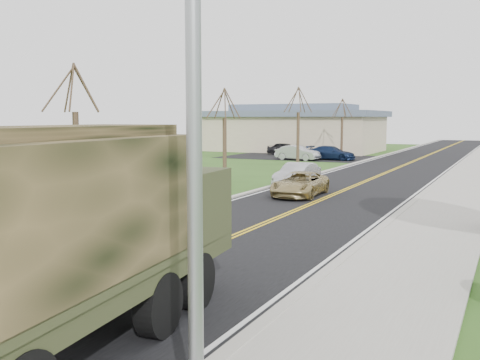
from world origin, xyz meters
The scene contains 16 objects.
road centered at (0.00, 40.00, 0.01)m, with size 8.00×120.00×0.01m, color black.
curb_right centered at (4.15, 40.00, 0.06)m, with size 0.30×120.00×0.12m, color #9E998E.
sidewalk_right centered at (5.90, 40.00, 0.05)m, with size 3.20×120.00×0.10m, color #9E998E.
curb_left centered at (-4.15, 40.00, 0.05)m, with size 0.30×120.00×0.10m, color #9E998E.
street_light centered at (4.90, -0.50, 4.43)m, with size 1.65×0.22×8.00m.
bare_tree_a centered at (-7.00, 10.00, 2.63)m, with size 1.93×2.26×6.08m.
bare_tree_b centered at (-7.00, 22.00, 2.48)m, with size 1.83×2.14×5.73m.
bare_tree_c centered at (-7.00, 34.00, 2.78)m, with size 2.04×2.39×6.42m.
bare_tree_d centered at (-7.00, 46.00, 2.55)m, with size 1.88×2.20×5.91m.
commercial_building centered at (-15.98, 55.97, 2.69)m, with size 25.50×21.50×5.65m.
military_truck centered at (1.63, 0.98, 2.19)m, with size 3.49×7.90×3.82m.
suv_champagne centered at (-1.40, 19.79, 0.62)m, with size 2.06×4.46×1.24m, color tan.
sedan_silver centered at (-3.00, 23.54, 0.68)m, with size 1.44×4.14×1.37m, color #B6B6BB.
lot_car_dark centered at (-13.93, 48.31, 0.68)m, with size 1.61×3.99×1.36m, color black.
lot_car_silver centered at (-10.09, 42.00, 0.71)m, with size 1.50×4.29×1.41m, color #ABAAAF.
lot_car_navy centered at (-7.35, 43.78, 0.67)m, with size 1.88×4.61×1.34m, color #101E3D.
Camera 1 is at (8.22, -5.63, 3.94)m, focal length 40.00 mm.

